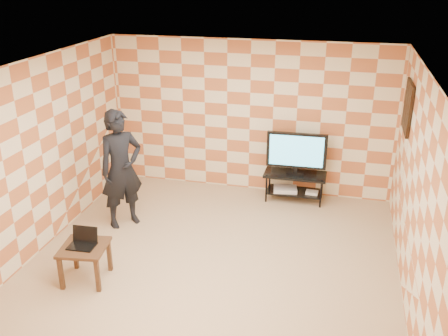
{
  "coord_description": "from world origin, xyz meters",
  "views": [
    {
      "loc": [
        1.56,
        -5.78,
        3.85
      ],
      "look_at": [
        0.0,
        0.6,
        1.15
      ],
      "focal_mm": 40.0,
      "sensor_mm": 36.0,
      "label": 1
    }
  ],
  "objects_px": {
    "side_table": "(84,252)",
    "person": "(121,169)",
    "tv": "(296,151)",
    "tv_stand": "(295,181)"
  },
  "relations": [
    {
      "from": "side_table",
      "to": "tv",
      "type": "bearing_deg",
      "value": 51.95
    },
    {
      "from": "tv_stand",
      "to": "side_table",
      "type": "distance_m",
      "value": 3.85
    },
    {
      "from": "side_table",
      "to": "person",
      "type": "distance_m",
      "value": 1.64
    },
    {
      "from": "tv",
      "to": "side_table",
      "type": "distance_m",
      "value": 3.88
    },
    {
      "from": "person",
      "to": "side_table",
      "type": "bearing_deg",
      "value": -132.41
    },
    {
      "from": "tv_stand",
      "to": "person",
      "type": "bearing_deg",
      "value": -149.45
    },
    {
      "from": "tv_stand",
      "to": "person",
      "type": "relative_size",
      "value": 0.57
    },
    {
      "from": "tv_stand",
      "to": "person",
      "type": "distance_m",
      "value": 2.98
    },
    {
      "from": "side_table",
      "to": "person",
      "type": "height_order",
      "value": "person"
    },
    {
      "from": "person",
      "to": "tv_stand",
      "type": "bearing_deg",
      "value": -17.37
    }
  ]
}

